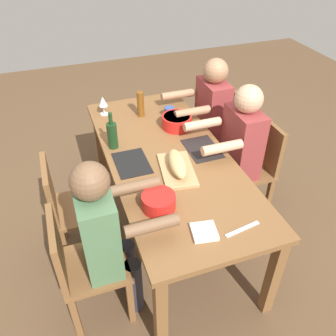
{
  "coord_description": "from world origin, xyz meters",
  "views": [
    {
      "loc": [
        -1.98,
        0.69,
        2.24
      ],
      "look_at": [
        0.0,
        0.0,
        0.63
      ],
      "focal_mm": 37.8,
      "sensor_mm": 36.0,
      "label": 1
    }
  ],
  "objects_px": {
    "diner_near_center": "(237,146)",
    "bread_loaf": "(178,163)",
    "chair_near_center": "(254,164)",
    "chair_far_left": "(80,264)",
    "serving_bowl_greens": "(177,121)",
    "wine_glass": "(103,102)",
    "chair_far_center": "(69,205)",
    "cup_near_right": "(169,112)",
    "beer_bottle": "(141,104)",
    "diner_far_left": "(106,233)",
    "wine_bottle": "(112,135)",
    "chair_near_right": "(224,131)",
    "serving_bowl_fruit": "(159,201)",
    "cutting_board": "(177,170)",
    "napkin_stack": "(204,232)",
    "diner_near_right": "(208,114)",
    "dining_table": "(168,165)"
  },
  "relations": [
    {
      "from": "wine_bottle",
      "to": "wine_glass",
      "type": "height_order",
      "value": "wine_bottle"
    },
    {
      "from": "chair_far_center",
      "to": "wine_glass",
      "type": "relative_size",
      "value": 5.12
    },
    {
      "from": "serving_bowl_fruit",
      "to": "cup_near_right",
      "type": "height_order",
      "value": "serving_bowl_fruit"
    },
    {
      "from": "serving_bowl_fruit",
      "to": "cutting_board",
      "type": "height_order",
      "value": "serving_bowl_fruit"
    },
    {
      "from": "dining_table",
      "to": "chair_near_center",
      "type": "distance_m",
      "value": 0.77
    },
    {
      "from": "diner_far_left",
      "to": "wine_bottle",
      "type": "xyz_separation_m",
      "value": [
        0.79,
        -0.22,
        0.15
      ]
    },
    {
      "from": "diner_near_right",
      "to": "diner_near_center",
      "type": "relative_size",
      "value": 1.0
    },
    {
      "from": "diner_near_right",
      "to": "wine_glass",
      "type": "distance_m",
      "value": 0.93
    },
    {
      "from": "serving_bowl_fruit",
      "to": "wine_bottle",
      "type": "relative_size",
      "value": 0.71
    },
    {
      "from": "chair_near_right",
      "to": "wine_bottle",
      "type": "distance_m",
      "value": 1.2
    },
    {
      "from": "diner_near_center",
      "to": "cutting_board",
      "type": "height_order",
      "value": "diner_near_center"
    },
    {
      "from": "chair_far_left",
      "to": "beer_bottle",
      "type": "bearing_deg",
      "value": -31.72
    },
    {
      "from": "diner_far_left",
      "to": "serving_bowl_fruit",
      "type": "xyz_separation_m",
      "value": [
        0.06,
        -0.34,
        0.1
      ]
    },
    {
      "from": "chair_near_right",
      "to": "wine_glass",
      "type": "xyz_separation_m",
      "value": [
        0.23,
        1.07,
        0.37
      ]
    },
    {
      "from": "diner_near_center",
      "to": "bread_loaf",
      "type": "height_order",
      "value": "diner_near_center"
    },
    {
      "from": "cutting_board",
      "to": "napkin_stack",
      "type": "height_order",
      "value": "napkin_stack"
    },
    {
      "from": "chair_near_center",
      "to": "serving_bowl_greens",
      "type": "xyz_separation_m",
      "value": [
        0.36,
        0.55,
        0.32
      ]
    },
    {
      "from": "serving_bowl_greens",
      "to": "cup_near_right",
      "type": "height_order",
      "value": "serving_bowl_greens"
    },
    {
      "from": "beer_bottle",
      "to": "napkin_stack",
      "type": "distance_m",
      "value": 1.42
    },
    {
      "from": "serving_bowl_fruit",
      "to": "cup_near_right",
      "type": "relative_size",
      "value": 2.31
    },
    {
      "from": "diner_far_left",
      "to": "cutting_board",
      "type": "bearing_deg",
      "value": -58.14
    },
    {
      "from": "serving_bowl_fruit",
      "to": "chair_far_left",
      "type": "bearing_deg",
      "value": 96.04
    },
    {
      "from": "beer_bottle",
      "to": "bread_loaf",
      "type": "bearing_deg",
      "value": -178.44
    },
    {
      "from": "chair_near_center",
      "to": "chair_far_left",
      "type": "bearing_deg",
      "value": 109.87
    },
    {
      "from": "diner_near_right",
      "to": "diner_near_center",
      "type": "distance_m",
      "value": 0.55
    },
    {
      "from": "diner_near_center",
      "to": "wine_bottle",
      "type": "xyz_separation_m",
      "value": [
        0.25,
        0.92,
        0.15
      ]
    },
    {
      "from": "serving_bowl_greens",
      "to": "wine_bottle",
      "type": "bearing_deg",
      "value": 101.74
    },
    {
      "from": "serving_bowl_greens",
      "to": "cup_near_right",
      "type": "bearing_deg",
      "value": 0.4
    },
    {
      "from": "dining_table",
      "to": "diner_far_left",
      "type": "relative_size",
      "value": 1.65
    },
    {
      "from": "diner_near_right",
      "to": "beer_bottle",
      "type": "xyz_separation_m",
      "value": [
        0.1,
        0.59,
        0.15
      ]
    },
    {
      "from": "diner_near_right",
      "to": "napkin_stack",
      "type": "distance_m",
      "value": 1.46
    },
    {
      "from": "serving_bowl_greens",
      "to": "wine_glass",
      "type": "bearing_deg",
      "value": 51.51
    },
    {
      "from": "chair_near_right",
      "to": "chair_near_center",
      "type": "xyz_separation_m",
      "value": [
        -0.55,
        0.0,
        0.0
      ]
    },
    {
      "from": "chair_far_center",
      "to": "wine_bottle",
      "type": "bearing_deg",
      "value": -58.66
    },
    {
      "from": "serving_bowl_greens",
      "to": "beer_bottle",
      "type": "height_order",
      "value": "beer_bottle"
    },
    {
      "from": "bread_loaf",
      "to": "cup_near_right",
      "type": "relative_size",
      "value": 3.57
    },
    {
      "from": "diner_far_left",
      "to": "dining_table",
      "type": "bearing_deg",
      "value": -46.3
    },
    {
      "from": "serving_bowl_greens",
      "to": "diner_near_center",
      "type": "bearing_deg",
      "value": -134.41
    },
    {
      "from": "cutting_board",
      "to": "diner_near_center",
      "type": "bearing_deg",
      "value": -71.58
    },
    {
      "from": "diner_near_center",
      "to": "napkin_stack",
      "type": "distance_m",
      "value": 1.0
    },
    {
      "from": "chair_near_center",
      "to": "diner_near_center",
      "type": "xyz_separation_m",
      "value": [
        0.0,
        0.18,
        0.21
      ]
    },
    {
      "from": "wine_bottle",
      "to": "bread_loaf",
      "type": "bearing_deg",
      "value": -141.09
    },
    {
      "from": "cutting_board",
      "to": "bread_loaf",
      "type": "distance_m",
      "value": 0.06
    },
    {
      "from": "chair_near_right",
      "to": "napkin_stack",
      "type": "relative_size",
      "value": 6.07
    },
    {
      "from": "chair_far_center",
      "to": "beer_bottle",
      "type": "height_order",
      "value": "beer_bottle"
    },
    {
      "from": "serving_bowl_greens",
      "to": "chair_near_center",
      "type": "bearing_deg",
      "value": -123.18
    },
    {
      "from": "serving_bowl_greens",
      "to": "cutting_board",
      "type": "xyz_separation_m",
      "value": [
        -0.55,
        0.2,
        -0.05
      ]
    },
    {
      "from": "diner_far_left",
      "to": "beer_bottle",
      "type": "height_order",
      "value": "diner_far_left"
    },
    {
      "from": "chair_near_right",
      "to": "wine_bottle",
      "type": "xyz_separation_m",
      "value": [
        -0.3,
        1.1,
        0.37
      ]
    },
    {
      "from": "diner_far_left",
      "to": "chair_far_center",
      "type": "xyz_separation_m",
      "value": [
        0.55,
        0.18,
        -0.21
      ]
    }
  ]
}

